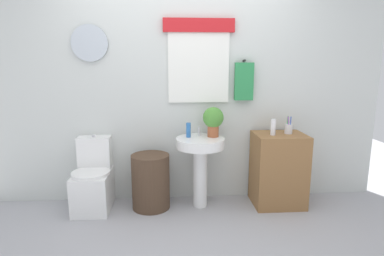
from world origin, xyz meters
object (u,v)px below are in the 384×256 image
at_px(potted_plant, 213,119).
at_px(wooden_cabinet, 278,169).
at_px(laundry_hamper, 151,181).
at_px(pedestal_sink, 200,155).
at_px(lotion_bottle, 273,127).
at_px(soap_bottle, 188,130).
at_px(toothbrush_cup, 288,129).
at_px(toilet, 94,182).

bearing_deg(potted_plant, wooden_cabinet, -4.88).
height_order(laundry_hamper, pedestal_sink, pedestal_sink).
bearing_deg(pedestal_sink, wooden_cabinet, 0.00).
relative_size(wooden_cabinet, lotion_bottle, 4.66).
distance_m(laundry_hamper, soap_bottle, 0.67).
xyz_separation_m(laundry_hamper, potted_plant, (0.66, 0.06, 0.64)).
bearing_deg(toothbrush_cup, potted_plant, 177.11).
bearing_deg(soap_bottle, wooden_cabinet, -2.97).
height_order(laundry_hamper, lotion_bottle, lotion_bottle).
bearing_deg(toothbrush_cup, pedestal_sink, -178.78).
xyz_separation_m(toilet, laundry_hamper, (0.60, -0.03, -0.00)).
bearing_deg(laundry_hamper, pedestal_sink, 0.00).
xyz_separation_m(lotion_bottle, toothbrush_cup, (0.19, 0.06, -0.03)).
bearing_deg(wooden_cabinet, soap_bottle, 177.03).
relative_size(pedestal_sink, potted_plant, 2.38).
height_order(laundry_hamper, wooden_cabinet, wooden_cabinet).
bearing_deg(toilet, laundry_hamper, -3.24).
distance_m(toilet, potted_plant, 1.42).
distance_m(lotion_bottle, toothbrush_cup, 0.20).
height_order(potted_plant, toothbrush_cup, potted_plant).
xyz_separation_m(pedestal_sink, toothbrush_cup, (0.93, 0.02, 0.27)).
height_order(pedestal_sink, toothbrush_cup, toothbrush_cup).
height_order(wooden_cabinet, potted_plant, potted_plant).
height_order(toilet, soap_bottle, soap_bottle).
relative_size(toilet, pedestal_sink, 1.02).
distance_m(wooden_cabinet, toothbrush_cup, 0.45).
xyz_separation_m(pedestal_sink, lotion_bottle, (0.75, -0.04, 0.30)).
xyz_separation_m(toilet, potted_plant, (1.26, 0.03, 0.64)).
xyz_separation_m(wooden_cabinet, toothbrush_cup, (0.09, 0.02, 0.44)).
height_order(pedestal_sink, lotion_bottle, lotion_bottle).
bearing_deg(pedestal_sink, potted_plant, 23.20).
relative_size(soap_bottle, potted_plant, 0.49).
distance_m(pedestal_sink, lotion_bottle, 0.81).
xyz_separation_m(wooden_cabinet, lotion_bottle, (-0.09, -0.04, 0.47)).
xyz_separation_m(toilet, wooden_cabinet, (1.96, -0.03, 0.10)).
bearing_deg(laundry_hamper, soap_bottle, 7.09).
xyz_separation_m(soap_bottle, potted_plant, (0.26, 0.01, 0.11)).
bearing_deg(toilet, wooden_cabinet, -0.99).
relative_size(wooden_cabinet, soap_bottle, 5.08).
height_order(pedestal_sink, soap_bottle, soap_bottle).
height_order(laundry_hamper, potted_plant, potted_plant).
relative_size(laundry_hamper, wooden_cabinet, 0.74).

